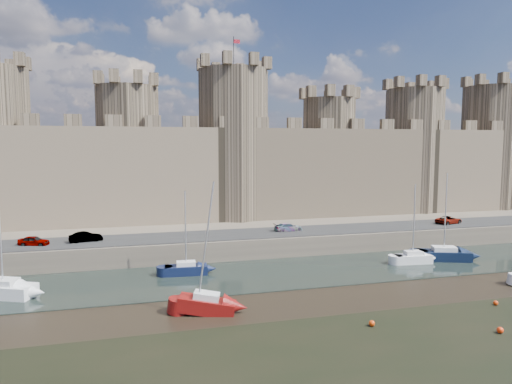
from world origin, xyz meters
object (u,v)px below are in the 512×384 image
at_px(car_0, 34,241).
at_px(sailboat_3, 444,254).
at_px(car_3, 449,220).
at_px(sailboat_1, 186,268).
at_px(car_2, 288,227).
at_px(sailboat_4, 207,304).
at_px(sailboat_0, 3,289).
at_px(sailboat_2, 413,257).
at_px(car_1, 86,237).

xyz_separation_m(car_0, sailboat_3, (47.24, -9.45, -2.26)).
relative_size(car_3, sailboat_1, 0.46).
bearing_deg(sailboat_3, car_2, 166.90).
height_order(car_3, sailboat_4, sailboat_4).
height_order(car_2, sailboat_0, sailboat_0).
relative_size(sailboat_1, sailboat_2, 0.97).
xyz_separation_m(car_2, sailboat_1, (-14.53, -8.58, -2.32)).
height_order(sailboat_1, sailboat_3, sailboat_3).
relative_size(car_0, sailboat_0, 0.32).
height_order(car_1, sailboat_0, sailboat_0).
relative_size(car_1, car_3, 0.90).
bearing_deg(car_3, car_1, 74.23).
xyz_separation_m(sailboat_0, sailboat_3, (47.82, 1.21, -0.01)).
bearing_deg(car_2, sailboat_1, 115.91).
bearing_deg(car_1, sailboat_0, 138.98).
distance_m(car_2, car_3, 24.39).
height_order(car_3, sailboat_2, sailboat_2).
xyz_separation_m(car_2, sailboat_0, (-31.53, -11.61, -2.23)).
relative_size(car_2, sailboat_1, 0.42).
bearing_deg(car_3, car_0, 74.86).
distance_m(sailboat_1, sailboat_2, 26.42).
relative_size(car_1, sailboat_3, 0.35).
bearing_deg(sailboat_2, car_0, 172.89).
bearing_deg(car_0, sailboat_0, -166.62).
distance_m(sailboat_0, sailboat_1, 17.27).
bearing_deg(sailboat_0, sailboat_1, 33.58).
distance_m(sailboat_2, sailboat_4, 27.57).
xyz_separation_m(car_0, car_3, (55.33, 0.27, 0.01)).
height_order(car_1, car_3, car_1).
bearing_deg(car_2, car_0, 87.11).
relative_size(sailboat_1, sailboat_4, 0.82).
bearing_deg(sailboat_1, sailboat_4, -83.21).
xyz_separation_m(car_0, sailboat_0, (-0.57, -10.67, -2.25)).
height_order(car_2, sailboat_3, sailboat_3).
bearing_deg(car_1, car_0, 83.43).
bearing_deg(sailboat_1, car_0, 159.60).
bearing_deg(car_0, sailboat_4, -122.30).
bearing_deg(sailboat_0, sailboat_3, 24.91).
bearing_deg(sailboat_1, car_3, 15.99).
height_order(car_0, car_1, car_1).
distance_m(car_3, sailboat_3, 12.85).
bearing_deg(sailboat_4, sailboat_2, 36.26).
bearing_deg(car_1, car_3, -102.84).
relative_size(car_2, sailboat_4, 0.35).
height_order(car_0, car_2, car_0).
bearing_deg(car_0, car_1, -67.63).
height_order(car_2, sailboat_4, sailboat_4).
distance_m(car_3, sailboat_1, 39.77).
relative_size(car_3, sailboat_3, 0.40).
bearing_deg(sailboat_0, sailboat_4, -2.76).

